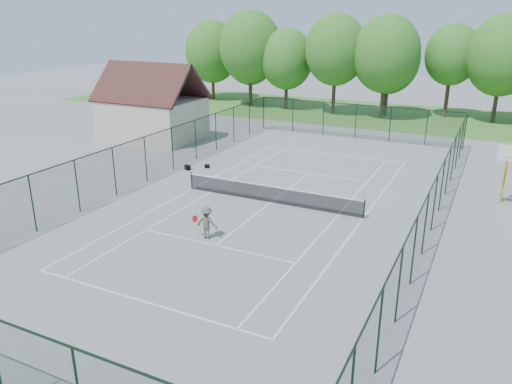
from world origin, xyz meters
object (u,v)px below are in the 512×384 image
tennis_net (271,193)px  basketball_goal (508,163)px  tennis_player (207,223)px  sports_bag_a (188,168)px

tennis_net → basketball_goal: (12.09, 5.45, 1.99)m
tennis_player → sports_bag_a: bearing=128.2°
basketball_goal → sports_bag_a: (-20.11, -2.13, -2.40)m
basketball_goal → sports_bag_a: size_ratio=8.42×
tennis_net → tennis_player: 5.90m
tennis_net → tennis_player: (-0.79, -5.85, 0.24)m
basketball_goal → tennis_player: (-12.88, -11.30, -1.75)m
basketball_goal → tennis_player: basketball_goal is taller
tennis_net → tennis_player: size_ratio=5.36×
tennis_net → basketball_goal: bearing=24.3°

